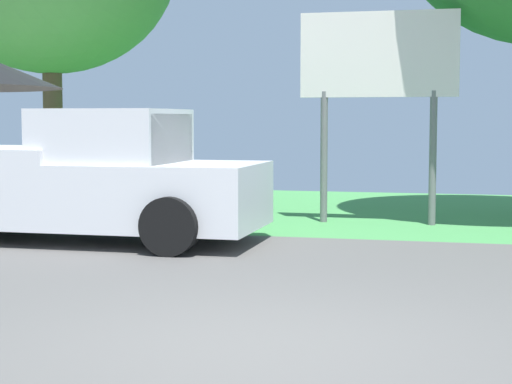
# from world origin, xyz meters

# --- Properties ---
(ground_plane) EXTENTS (40.00, 22.00, 0.20)m
(ground_plane) POSITION_xyz_m (0.00, 2.95, -0.05)
(ground_plane) COLOR #565451
(pickup_truck) EXTENTS (5.20, 2.28, 1.88)m
(pickup_truck) POSITION_xyz_m (-3.78, 4.94, 0.87)
(pickup_truck) COLOR silver
(pickup_truck) RESTS_ON ground_plane
(roadside_billboard) EXTENTS (2.60, 0.12, 3.50)m
(roadside_billboard) POSITION_xyz_m (0.11, 7.96, 2.55)
(roadside_billboard) COLOR slate
(roadside_billboard) RESTS_ON ground_plane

